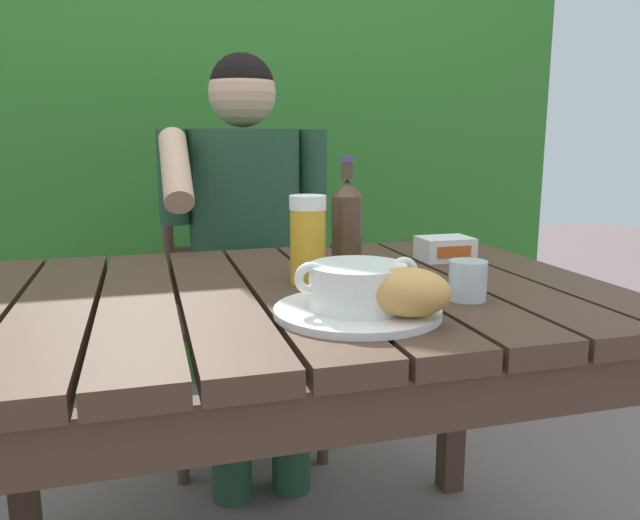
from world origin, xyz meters
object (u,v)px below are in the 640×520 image
object	(u,v)px
water_glass_small	(468,280)
table_knife	(407,289)
beer_bottle	(347,226)
soup_bowl	(358,285)
beer_glass	(308,239)
person_eating	(247,235)
chair_near_diner	(240,302)
serving_plate	(357,311)
butter_tub	(445,249)
bread_roll	(408,292)

from	to	relation	value
water_glass_small	table_knife	xyz separation A→B (m)	(-0.08, 0.08, -0.03)
beer_bottle	water_glass_small	bearing A→B (deg)	-60.41
soup_bowl	beer_glass	distance (m)	0.24
beer_bottle	person_eating	bearing A→B (deg)	100.49
chair_near_diner	table_knife	size ratio (longest dim) A/B	5.93
chair_near_diner	beer_glass	size ratio (longest dim) A/B	5.72
serving_plate	water_glass_small	distance (m)	0.22
serving_plate	butter_tub	size ratio (longest dim) A/B	2.26
serving_plate	butter_tub	xyz separation A→B (m)	(0.34, 0.36, 0.02)
soup_bowl	beer_bottle	bearing A→B (deg)	75.05
serving_plate	beer_bottle	xyz separation A→B (m)	(0.07, 0.28, 0.09)
soup_bowl	butter_tub	size ratio (longest dim) A/B	1.74
beer_bottle	table_knife	xyz separation A→B (m)	(0.06, -0.16, -0.10)
beer_bottle	chair_near_diner	bearing A→B (deg)	97.69
bread_roll	beer_bottle	bearing A→B (deg)	87.02
person_eating	beer_bottle	distance (m)	0.60
beer_glass	butter_tub	xyz separation A→B (m)	(0.36, 0.13, -0.06)
person_eating	bread_roll	distance (m)	0.93
person_eating	serving_plate	size ratio (longest dim) A/B	4.66
beer_bottle	water_glass_small	distance (m)	0.29
beer_glass	table_knife	world-z (taller)	beer_glass
bread_roll	beer_glass	size ratio (longest dim) A/B	0.93
table_knife	beer_bottle	bearing A→B (deg)	110.89
beer_bottle	butter_tub	distance (m)	0.29
chair_near_diner	person_eating	distance (m)	0.32
beer_glass	water_glass_small	world-z (taller)	beer_glass
serving_plate	beer_glass	world-z (taller)	beer_glass
bread_roll	beer_glass	distance (m)	0.31
person_eating	soup_bowl	xyz separation A→B (m)	(0.03, -0.86, 0.05)
person_eating	bread_roll	size ratio (longest dim) A/B	7.87
water_glass_small	butter_tub	bearing A→B (deg)	69.07
beer_bottle	table_knife	bearing A→B (deg)	-69.11
soup_bowl	table_knife	size ratio (longest dim) A/B	1.26
serving_plate	table_knife	bearing A→B (deg)	40.31
soup_bowl	water_glass_small	bearing A→B (deg)	9.61
chair_near_diner	bread_roll	xyz separation A→B (m)	(0.09, -1.12, 0.30)
person_eating	beer_glass	distance (m)	0.64
beer_bottle	table_knife	world-z (taller)	beer_bottle
soup_bowl	water_glass_small	xyz separation A→B (m)	(0.21, 0.04, -0.01)
person_eating	serving_plate	xyz separation A→B (m)	(0.03, -0.86, 0.01)
butter_tub	beer_glass	bearing A→B (deg)	-159.45
chair_near_diner	water_glass_small	bearing A→B (deg)	-76.67
chair_near_diner	butter_tub	bearing A→B (deg)	-62.03
serving_plate	beer_bottle	distance (m)	0.30
serving_plate	bread_roll	distance (m)	0.10
serving_plate	table_knife	size ratio (longest dim) A/B	1.63
chair_near_diner	beer_bottle	size ratio (longest dim) A/B	4.02
chair_near_diner	water_glass_small	distance (m)	1.09
chair_near_diner	water_glass_small	xyz separation A→B (m)	(0.24, -1.02, 0.29)
water_glass_small	table_knife	distance (m)	0.11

